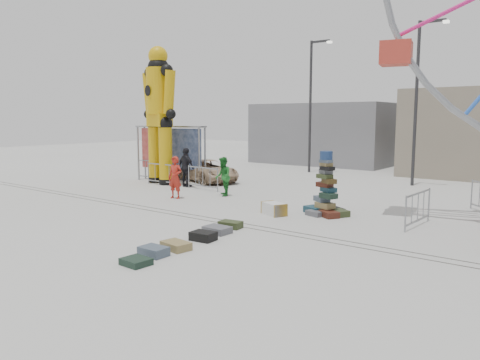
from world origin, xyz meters
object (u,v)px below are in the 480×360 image
Objects in this scene: barricade_dummy_a at (153,170)px; pedestrian_black at (186,167)px; lamp_post_left at (312,100)px; barricade_dummy_c at (203,178)px; crash_test_dummy at (159,110)px; pedestrian_red at (175,177)px; pedestrian_green at (223,176)px; steamer_trunk at (274,209)px; barricade_wheel_front at (418,209)px; parked_suv at (207,171)px; lamp_post_right at (418,95)px; barricade_dummy_b at (162,174)px; suitcase_tower at (326,197)px; banner_scaffold at (171,140)px.

pedestrian_black reaches higher than barricade_dummy_a.
lamp_post_left is 10.29m from barricade_dummy_c.
crash_test_dummy is 4.02× the size of pedestrian_red.
crash_test_dummy is 4.21× the size of pedestrian_green.
steamer_trunk is 0.45× the size of barricade_wheel_front.
barricade_dummy_c is 2.95m from parked_suv.
pedestrian_red is at bearing -159.13° from steamer_trunk.
steamer_trunk is 0.53× the size of pedestrian_green.
lamp_post_right is at bearing -42.33° from parked_suv.
lamp_post_left reaches higher than barricade_dummy_b.
barricade_dummy_b is at bearing -173.38° from steamer_trunk.
lamp_post_left is 1.12× the size of crash_test_dummy.
lamp_post_right reaches higher than barricade_dummy_b.
barricade_dummy_a is 3.07m from parked_suv.
lamp_post_left is 10.07m from pedestrian_black.
suitcase_tower is at bearing 176.36° from pedestrian_black.
parked_suv is (-12.15, 3.85, 0.03)m from barricade_wheel_front.
crash_test_dummy is 3.57× the size of barricade_wheel_front.
banner_scaffold is (-10.65, 2.85, 1.60)m from suitcase_tower.
pedestrian_red is (-5.16, 0.29, 0.68)m from steamer_trunk.
barricade_dummy_a is 0.48× the size of parked_suv.
pedestrian_black is (-8.53, 1.83, 0.34)m from suitcase_tower.
suitcase_tower is at bearing 37.67° from pedestrian_green.
lamp_post_right reaches higher than parked_suv.
barricade_dummy_a is 2.11m from barricade_dummy_b.
lamp_post_right is at bearing 35.45° from barricade_dummy_b.
crash_test_dummy is at bearing -174.54° from steamer_trunk.
barricade_dummy_a is 1.00× the size of barricade_dummy_b.
parked_suv is (0.90, 2.43, 0.03)m from barricade_dummy_b.
barricade_dummy_a is (-1.34, 0.68, -3.21)m from crash_test_dummy.
barricade_dummy_a is 1.00× the size of barricade_dummy_c.
barricade_wheel_front is 12.74m from parked_suv.
pedestrian_green reaches higher than barricade_wheel_front.
barricade_dummy_c is at bearing -134.80° from lamp_post_right.
pedestrian_black is at bearing 10.40° from barricade_dummy_b.
barricade_dummy_a is (-11.97, -6.54, -3.93)m from lamp_post_right.
barricade_dummy_c is (-0.44, -9.50, -3.93)m from lamp_post_left.
pedestrian_red is (3.87, -2.75, -2.88)m from crash_test_dummy.
barricade_dummy_c is at bearing -154.99° from pedestrian_green.
lamp_post_left is 4.15× the size of pedestrian_black.
barricade_dummy_c is 1.00× the size of barricade_wheel_front.
barricade_dummy_a is 6.25m from pedestrian_red.
pedestrian_red is (-6.57, -0.86, 0.27)m from suitcase_tower.
barricade_dummy_c is 0.48× the size of parked_suv.
barricade_dummy_a is 1.00× the size of barricade_wheel_front.
suitcase_tower is 1.11× the size of barricade_wheel_front.
barricade_dummy_b is 2.69m from barricade_dummy_c.
pedestrian_red is at bearing 134.65° from pedestrian_black.
pedestrian_green reaches higher than steamer_trunk.
barricade_dummy_c is 1.04× the size of pedestrian_black.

